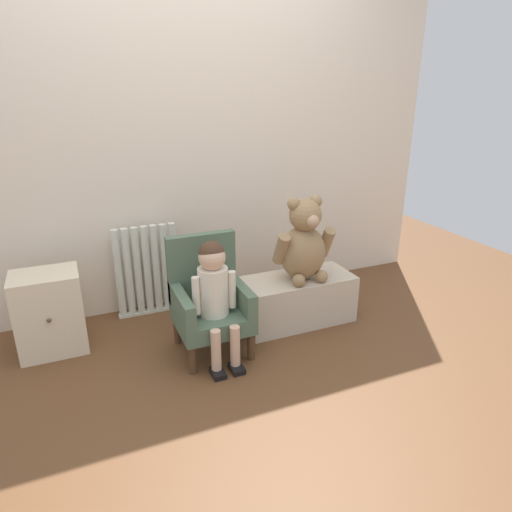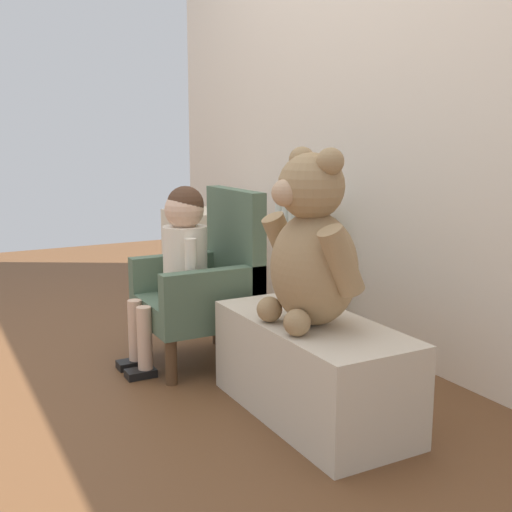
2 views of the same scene
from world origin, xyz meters
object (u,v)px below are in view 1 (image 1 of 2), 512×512
at_px(child_armchair, 209,300).
at_px(radiator, 147,271).
at_px(low_bench, 297,299).
at_px(child_figure, 214,285).
at_px(small_dresser, 50,313).
at_px(large_teddy_bear, 304,244).

bearing_deg(child_armchair, radiator, 113.04).
relative_size(radiator, low_bench, 0.85).
bearing_deg(child_figure, low_bench, 17.30).
relative_size(child_figure, low_bench, 0.95).
bearing_deg(low_bench, radiator, 150.14).
height_order(small_dresser, child_figure, child_figure).
bearing_deg(child_figure, radiator, 109.64).
bearing_deg(low_bench, large_teddy_bear, -44.18).
height_order(small_dresser, large_teddy_bear, large_teddy_bear).
bearing_deg(large_teddy_bear, child_armchair, -174.68).
xyz_separation_m(radiator, small_dresser, (-0.62, -0.25, -0.06)).
bearing_deg(radiator, low_bench, -29.86).
distance_m(radiator, large_teddy_bear, 1.07).
bearing_deg(child_figure, child_armchair, 90.00).
distance_m(child_figure, large_teddy_bear, 0.68).
xyz_separation_m(radiator, low_bench, (0.88, -0.51, -0.15)).
bearing_deg(child_armchair, child_figure, -90.00).
bearing_deg(child_armchair, low_bench, 7.54).
xyz_separation_m(child_armchair, child_figure, (-0.00, -0.11, 0.14)).
height_order(radiator, low_bench, radiator).
relative_size(small_dresser, low_bench, 0.67).
bearing_deg(child_figure, large_teddy_bear, 14.89).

